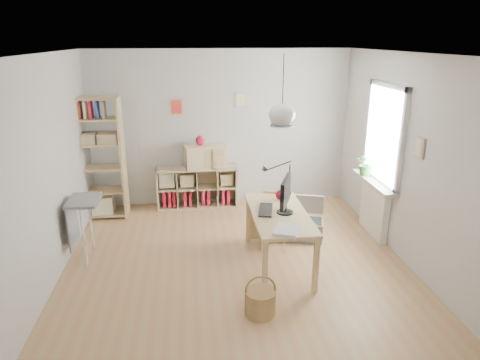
{
  "coord_description": "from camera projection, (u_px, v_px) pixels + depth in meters",
  "views": [
    {
      "loc": [
        -0.55,
        -5.11,
        2.88
      ],
      "look_at": [
        0.1,
        0.3,
        1.05
      ],
      "focal_mm": 32.0,
      "sensor_mm": 36.0,
      "label": 1
    }
  ],
  "objects": [
    {
      "name": "window_unit",
      "position": [
        385.0,
        135.0,
        6.11
      ],
      "size": [
        0.07,
        1.16,
        1.46
      ],
      "color": "white",
      "rests_on": "ground"
    },
    {
      "name": "task_lamp",
      "position": [
        275.0,
        175.0,
        5.9
      ],
      "size": [
        0.44,
        0.16,
        0.47
      ],
      "color": "black",
      "rests_on": "desk"
    },
    {
      "name": "red_vase",
      "position": [
        200.0,
        140.0,
        7.28
      ],
      "size": [
        0.14,
        0.14,
        0.17
      ],
      "primitive_type": "ellipsoid",
      "color": "maroon",
      "rests_on": "drawer_chest"
    },
    {
      "name": "ground",
      "position": [
        235.0,
        261.0,
        5.79
      ],
      "size": [
        4.5,
        4.5,
        0.0
      ],
      "primitive_type": "plane",
      "color": "#A98654",
      "rests_on": "ground"
    },
    {
      "name": "storage_chest",
      "position": [
        304.0,
        224.0,
        6.44
      ],
      "size": [
        0.72,
        0.77,
        0.59
      ],
      "rotation": [
        0.0,
        0.0,
        -0.31
      ],
      "color": "#B0AFAB",
      "rests_on": "ground"
    },
    {
      "name": "yarn_ball",
      "position": [
        281.0,
        195.0,
        5.86
      ],
      "size": [
        0.14,
        0.14,
        0.14
      ],
      "primitive_type": "sphere",
      "color": "#530B12",
      "rests_on": "desk"
    },
    {
      "name": "side_table",
      "position": [
        80.0,
        212.0,
        5.67
      ],
      "size": [
        0.4,
        0.55,
        0.85
      ],
      "color": "gray",
      "rests_on": "ground"
    },
    {
      "name": "drawer_chest",
      "position": [
        205.0,
        156.0,
        7.38
      ],
      "size": [
        0.75,
        0.45,
        0.4
      ],
      "primitive_type": "cube",
      "rotation": [
        0.0,
        0.0,
        0.21
      ],
      "color": "#D7BB8D",
      "rests_on": "cube_shelf"
    },
    {
      "name": "radiator",
      "position": [
        374.0,
        209.0,
        6.47
      ],
      "size": [
        0.1,
        0.8,
        0.8
      ],
      "primitive_type": "cube",
      "color": "white",
      "rests_on": "ground"
    },
    {
      "name": "windowsill",
      "position": [
        374.0,
        182.0,
        6.33
      ],
      "size": [
        0.22,
        1.2,
        0.06
      ],
      "primitive_type": "cube",
      "color": "silver",
      "rests_on": "radiator"
    },
    {
      "name": "monitor",
      "position": [
        285.0,
        194.0,
        5.36
      ],
      "size": [
        0.24,
        0.51,
        0.46
      ],
      "rotation": [
        0.0,
        0.0,
        -0.38
      ],
      "color": "black",
      "rests_on": "desk"
    },
    {
      "name": "keyboard",
      "position": [
        266.0,
        210.0,
        5.51
      ],
      "size": [
        0.26,
        0.47,
        0.02
      ],
      "primitive_type": "cube",
      "rotation": [
        0.0,
        0.0,
        -0.22
      ],
      "color": "black",
      "rests_on": "desk"
    },
    {
      "name": "tall_bookshelf",
      "position": [
        98.0,
        154.0,
        6.9
      ],
      "size": [
        0.8,
        0.38,
        2.0
      ],
      "color": "#D8B47C",
      "rests_on": "ground"
    },
    {
      "name": "paper_tray",
      "position": [
        287.0,
        230.0,
        4.92
      ],
      "size": [
        0.37,
        0.41,
        0.03
      ],
      "primitive_type": "cube",
      "rotation": [
        0.0,
        0.0,
        -0.41
      ],
      "color": "silver",
      "rests_on": "desk"
    },
    {
      "name": "wicker_basket",
      "position": [
        260.0,
        301.0,
        4.64
      ],
      "size": [
        0.34,
        0.34,
        0.47
      ],
      "rotation": [
        0.0,
        0.0,
        0.01
      ],
      "color": "olive",
      "rests_on": "ground"
    },
    {
      "name": "room_shell",
      "position": [
        282.0,
        115.0,
        5.07
      ],
      "size": [
        4.5,
        4.5,
        4.5
      ],
      "color": "silver",
      "rests_on": "ground"
    },
    {
      "name": "desk",
      "position": [
        279.0,
        219.0,
        5.5
      ],
      "size": [
        0.7,
        1.5,
        0.75
      ],
      "color": "#D8B47C",
      "rests_on": "ground"
    },
    {
      "name": "chair",
      "position": [
        275.0,
        216.0,
        6.09
      ],
      "size": [
        0.49,
        0.49,
        0.78
      ],
      "rotation": [
        0.0,
        0.0,
        -0.33
      ],
      "color": "gray",
      "rests_on": "ground"
    },
    {
      "name": "potted_plant",
      "position": [
        367.0,
        163.0,
        6.52
      ],
      "size": [
        0.4,
        0.37,
        0.37
      ],
      "primitive_type": "imported",
      "rotation": [
        0.0,
        0.0,
        0.27
      ],
      "color": "#2A6325",
      "rests_on": "windowsill"
    },
    {
      "name": "cube_shelf",
      "position": [
        196.0,
        190.0,
        7.6
      ],
      "size": [
        1.4,
        0.38,
        0.72
      ],
      "color": "#D7BB8D",
      "rests_on": "ground"
    }
  ]
}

